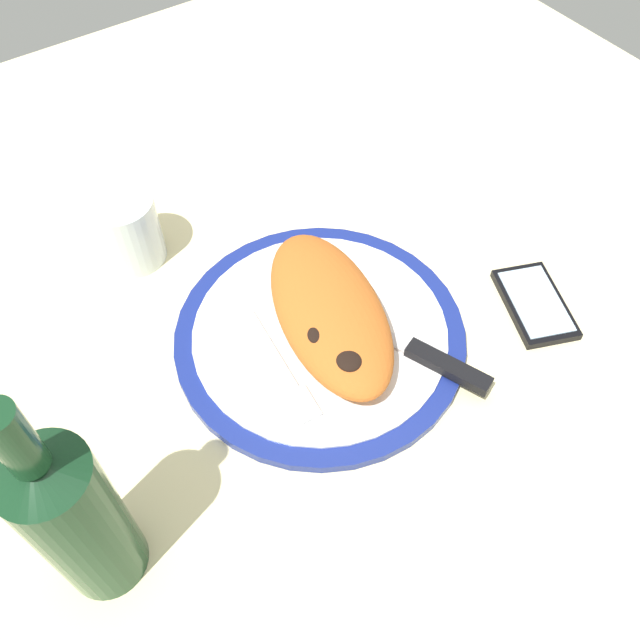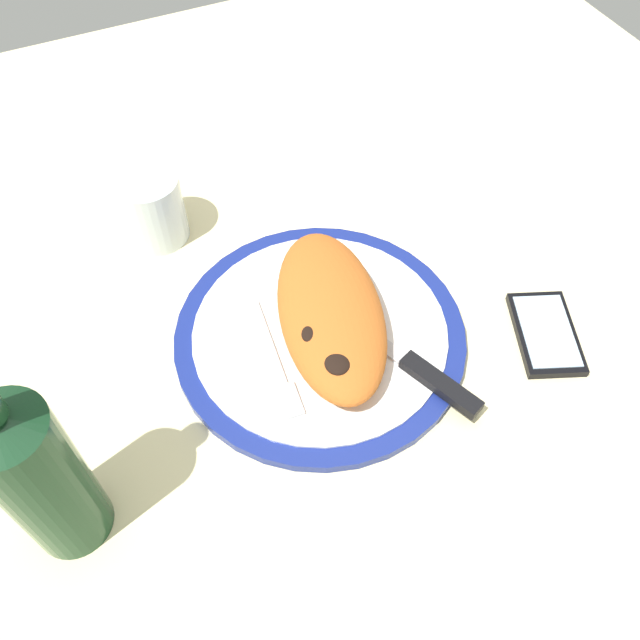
{
  "view_description": "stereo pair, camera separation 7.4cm",
  "coord_description": "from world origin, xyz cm",
  "px_view_note": "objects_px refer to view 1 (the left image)",
  "views": [
    {
      "loc": [
        36.37,
        -24.9,
        62.51
      ],
      "look_at": [
        0.0,
        0.0,
        3.54
      ],
      "focal_mm": 37.64,
      "sensor_mm": 36.0,
      "label": 1
    },
    {
      "loc": [
        40.0,
        -18.51,
        62.51
      ],
      "look_at": [
        0.0,
        0.0,
        3.54
      ],
      "focal_mm": 37.64,
      "sensor_mm": 36.0,
      "label": 2
    }
  ],
  "objects_px": {
    "plate": "(320,335)",
    "fork": "(286,373)",
    "calzone": "(330,312)",
    "knife": "(425,355)",
    "water_glass": "(128,233)",
    "wine_bottle": "(75,516)",
    "smartphone": "(535,304)"
  },
  "relations": [
    {
      "from": "plate",
      "to": "fork",
      "type": "xyz_separation_m",
      "value": [
        0.03,
        -0.06,
        0.01
      ]
    },
    {
      "from": "plate",
      "to": "calzone",
      "type": "distance_m",
      "value": 0.04
    },
    {
      "from": "fork",
      "to": "knife",
      "type": "distance_m",
      "value": 0.15
    },
    {
      "from": "plate",
      "to": "water_glass",
      "type": "xyz_separation_m",
      "value": [
        -0.24,
        -0.12,
        0.03
      ]
    },
    {
      "from": "wine_bottle",
      "to": "plate",
      "type": "bearing_deg",
      "value": 107.78
    },
    {
      "from": "plate",
      "to": "wine_bottle",
      "type": "relative_size",
      "value": 1.19
    },
    {
      "from": "calzone",
      "to": "water_glass",
      "type": "xyz_separation_m",
      "value": [
        -0.24,
        -0.13,
        -0.0
      ]
    },
    {
      "from": "wine_bottle",
      "to": "water_glass",
      "type": "bearing_deg",
      "value": 151.49
    },
    {
      "from": "calzone",
      "to": "smartphone",
      "type": "bearing_deg",
      "value": 64.84
    },
    {
      "from": "calzone",
      "to": "water_glass",
      "type": "relative_size",
      "value": 2.86
    },
    {
      "from": "calzone",
      "to": "fork",
      "type": "distance_m",
      "value": 0.08
    },
    {
      "from": "knife",
      "to": "smartphone",
      "type": "distance_m",
      "value": 0.16
    },
    {
      "from": "water_glass",
      "to": "wine_bottle",
      "type": "bearing_deg",
      "value": -28.51
    },
    {
      "from": "fork",
      "to": "water_glass",
      "type": "relative_size",
      "value": 1.75
    },
    {
      "from": "knife",
      "to": "water_glass",
      "type": "bearing_deg",
      "value": -149.83
    },
    {
      "from": "water_glass",
      "to": "fork",
      "type": "bearing_deg",
      "value": 12.11
    },
    {
      "from": "smartphone",
      "to": "water_glass",
      "type": "bearing_deg",
      "value": -133.99
    },
    {
      "from": "wine_bottle",
      "to": "smartphone",
      "type": "bearing_deg",
      "value": 89.08
    },
    {
      "from": "water_glass",
      "to": "wine_bottle",
      "type": "relative_size",
      "value": 0.33
    },
    {
      "from": "calzone",
      "to": "knife",
      "type": "relative_size",
      "value": 1.23
    },
    {
      "from": "water_glass",
      "to": "knife",
      "type": "bearing_deg",
      "value": 30.17
    },
    {
      "from": "calzone",
      "to": "knife",
      "type": "xyz_separation_m",
      "value": [
        0.09,
        0.06,
        -0.02
      ]
    },
    {
      "from": "fork",
      "to": "water_glass",
      "type": "height_order",
      "value": "water_glass"
    },
    {
      "from": "plate",
      "to": "calzone",
      "type": "xyz_separation_m",
      "value": [
        0.0,
        0.01,
        0.03
      ]
    },
    {
      "from": "calzone",
      "to": "smartphone",
      "type": "relative_size",
      "value": 2.0
    },
    {
      "from": "fork",
      "to": "knife",
      "type": "xyz_separation_m",
      "value": [
        0.07,
        0.14,
        0.0
      ]
    },
    {
      "from": "fork",
      "to": "smartphone",
      "type": "distance_m",
      "value": 0.31
    },
    {
      "from": "plate",
      "to": "water_glass",
      "type": "distance_m",
      "value": 0.27
    },
    {
      "from": "plate",
      "to": "water_glass",
      "type": "bearing_deg",
      "value": -153.29
    },
    {
      "from": "plate",
      "to": "calzone",
      "type": "relative_size",
      "value": 1.27
    },
    {
      "from": "smartphone",
      "to": "calzone",
      "type": "bearing_deg",
      "value": -115.16
    },
    {
      "from": "wine_bottle",
      "to": "knife",
      "type": "bearing_deg",
      "value": 90.32
    }
  ]
}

